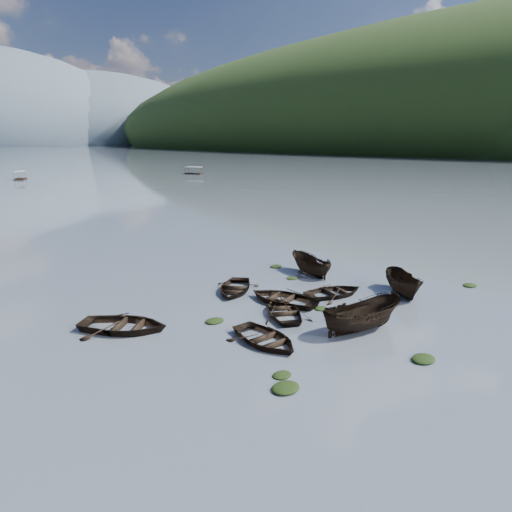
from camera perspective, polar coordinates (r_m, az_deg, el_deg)
ground_plane at (r=25.10m, az=18.15°, el=-9.70°), size 2400.00×2400.00×0.00m
right_hill_far at (r=532.96m, az=24.84°, el=12.06°), size 520.00×1200.00×190.00m
haze_mtn_d at (r=973.03m, az=-20.05°, el=12.99°), size 520.00×520.00×220.00m
rowboat_0 at (r=23.35m, az=1.17°, el=-10.80°), size 3.10×4.26×0.87m
rowboat_1 at (r=26.92m, az=3.45°, el=-7.30°), size 4.45×4.89×0.83m
rowboat_2 at (r=25.39m, az=12.98°, el=-9.05°), size 5.26×2.92×1.92m
rowboat_3 at (r=28.87m, az=3.42°, el=-5.77°), size 4.43×5.32×0.95m
rowboat_4 at (r=30.44m, az=9.73°, el=-4.87°), size 4.73×3.91×0.85m
rowboat_5 at (r=31.78m, az=17.87°, el=-4.55°), size 3.99×4.55×1.71m
rowboat_6 at (r=25.77m, az=-16.18°, el=-8.90°), size 5.76×5.87×1.00m
rowboat_7 at (r=30.80m, az=-2.73°, el=-4.44°), size 5.21×5.09×0.88m
rowboat_8 at (r=34.87m, az=6.77°, el=-2.26°), size 2.43×4.58×1.68m
weed_clump_0 at (r=19.49m, az=3.71°, el=-16.32°), size 1.25×1.02×0.27m
weed_clump_1 at (r=20.44m, az=3.26°, el=-14.74°), size 0.90×0.72×0.20m
weed_clump_2 at (r=23.02m, az=20.18°, el=-12.15°), size 1.24×0.99×0.27m
weed_clump_3 at (r=27.95m, az=8.12°, el=-6.58°), size 0.85×0.72×0.19m
weed_clump_4 at (r=35.19m, az=25.16°, el=-3.42°), size 1.08×0.86×0.22m
weed_clump_5 at (r=25.94m, az=-5.18°, el=-8.20°), size 1.10×0.89×0.23m
weed_clump_6 at (r=33.61m, az=4.56°, el=-2.85°), size 0.89×0.74×0.19m
weed_clump_7 at (r=36.55m, az=2.51°, el=-1.39°), size 1.03×0.82×0.22m
pontoon_centre at (r=131.21m, az=-27.35°, el=8.49°), size 4.16×5.63×1.99m
pontoon_right at (r=136.46m, az=-7.75°, el=10.11°), size 4.44×5.67×2.02m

